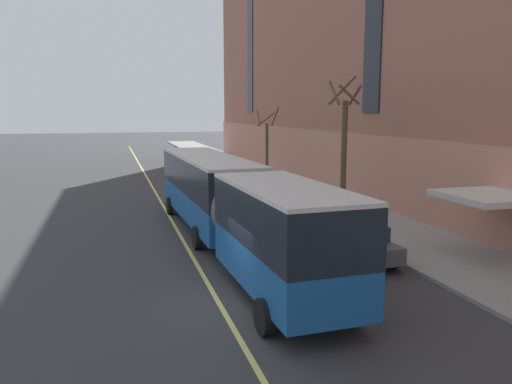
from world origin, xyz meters
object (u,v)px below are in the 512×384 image
parked_car_darkgray_3 (358,242)px  street_tree_far_downtown (267,145)px  parked_car_darkgray_1 (228,172)px  street_tree_far_uptown (344,146)px  city_bus (228,200)px

parked_car_darkgray_3 → street_tree_far_downtown: street_tree_far_downtown is taller
parked_car_darkgray_1 → street_tree_far_downtown: bearing=-19.3°
street_tree_far_downtown → street_tree_far_uptown: bearing=-90.1°
street_tree_far_uptown → street_tree_far_downtown: size_ratio=1.28×
parked_car_darkgray_1 → street_tree_far_downtown: size_ratio=0.72×
parked_car_darkgray_3 → street_tree_far_downtown: 22.92m
parked_car_darkgray_3 → street_tree_far_downtown: size_ratio=0.70×
parked_car_darkgray_3 → street_tree_far_uptown: 9.40m
parked_car_darkgray_1 → street_tree_far_downtown: (3.10, -1.09, 2.28)m
city_bus → street_tree_far_downtown: (7.83, 19.42, 0.93)m
city_bus → parked_car_darkgray_1: size_ratio=4.63×
street_tree_far_uptown → parked_car_darkgray_3: bearing=-112.1°
city_bus → street_tree_far_downtown: size_ratio=3.31×
parked_car_darkgray_1 → street_tree_far_uptown: size_ratio=0.56×
city_bus → parked_car_darkgray_3: bearing=-34.9°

